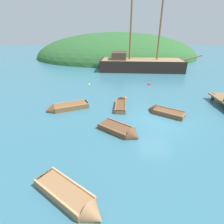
{
  "coord_description": "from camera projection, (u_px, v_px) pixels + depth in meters",
  "views": [
    {
      "loc": [
        -3.56,
        -11.76,
        6.48
      ],
      "look_at": [
        -3.44,
        0.9,
        0.32
      ],
      "focal_mm": 28.24,
      "sensor_mm": 36.0,
      "label": 1
    }
  ],
  "objects": [
    {
      "name": "ground_plane",
      "position": [
        157.0,
        121.0,
        13.44
      ],
      "size": [
        120.0,
        120.0,
        0.0
      ],
      "primitive_type": "plane",
      "color": "teal"
    },
    {
      "name": "shore_hill",
      "position": [
        117.0,
        57.0,
        42.04
      ],
      "size": [
        36.85,
        26.2,
        10.78
      ],
      "primitive_type": "ellipsoid",
      "color": "#2D602D",
      "rests_on": "ground"
    },
    {
      "name": "sailing_ship",
      "position": [
        140.0,
        66.0,
        28.46
      ],
      "size": [
        15.81,
        5.12,
        12.02
      ],
      "rotation": [
        0.0,
        0.0,
        -0.08
      ],
      "color": "black",
      "rests_on": "ground"
    },
    {
      "name": "rowboat_outer_left",
      "position": [
        163.0,
        112.0,
        14.5
      ],
      "size": [
        3.06,
        2.57,
        1.06
      ],
      "rotation": [
        0.0,
        0.0,
        2.54
      ],
      "color": "brown",
      "rests_on": "ground"
    },
    {
      "name": "rowboat_near_dock",
      "position": [
        121.0,
        105.0,
        15.92
      ],
      "size": [
        1.17,
        3.26,
        0.86
      ],
      "rotation": [
        0.0,
        0.0,
        1.48
      ],
      "color": "brown",
      "rests_on": "ground"
    },
    {
      "name": "rowboat_center",
      "position": [
        122.0,
        132.0,
        11.84
      ],
      "size": [
        3.07,
        2.76,
        1.13
      ],
      "rotation": [
        0.0,
        0.0,
        5.62
      ],
      "color": "brown",
      "rests_on": "ground"
    },
    {
      "name": "rowboat_portside",
      "position": [
        72.0,
        199.0,
        7.2
      ],
      "size": [
        3.4,
        2.91,
        0.97
      ],
      "rotation": [
        0.0,
        0.0,
        5.64
      ],
      "color": "#9E7047",
      "rests_on": "ground"
    },
    {
      "name": "rowboat_outer_right",
      "position": [
        65.0,
        108.0,
        15.21
      ],
      "size": [
        3.77,
        2.41,
        1.08
      ],
      "rotation": [
        0.0,
        0.0,
        3.53
      ],
      "color": "brown",
      "rests_on": "ground"
    },
    {
      "name": "buoy_orange",
      "position": [
        125.0,
        98.0,
        17.67
      ],
      "size": [
        0.35,
        0.35,
        0.35
      ],
      "primitive_type": "sphere",
      "color": "orange",
      "rests_on": "ground"
    },
    {
      "name": "buoy_red",
      "position": [
        149.0,
        85.0,
        21.78
      ],
      "size": [
        0.43,
        0.43,
        0.43
      ],
      "primitive_type": "sphere",
      "color": "red",
      "rests_on": "ground"
    },
    {
      "name": "buoy_yellow",
      "position": [
        89.0,
        84.0,
        21.87
      ],
      "size": [
        0.31,
        0.31,
        0.31
      ],
      "primitive_type": "sphere",
      "color": "yellow",
      "rests_on": "ground"
    }
  ]
}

